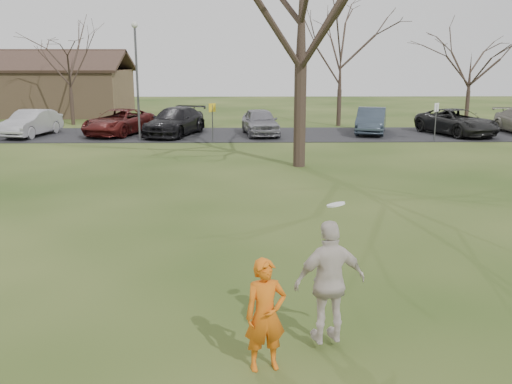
# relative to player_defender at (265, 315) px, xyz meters

# --- Properties ---
(ground) EXTENTS (120.00, 120.00, 0.00)m
(ground) POSITION_rel_player_defender_xyz_m (-0.05, 0.74, -0.83)
(ground) COLOR #1E380F
(ground) RESTS_ON ground
(parking_strip) EXTENTS (62.00, 6.50, 0.04)m
(parking_strip) POSITION_rel_player_defender_xyz_m (-0.05, 25.74, -0.81)
(parking_strip) COLOR black
(parking_strip) RESTS_ON ground
(player_defender) EXTENTS (0.68, 0.53, 1.66)m
(player_defender) POSITION_rel_player_defender_xyz_m (0.00, 0.00, 0.00)
(player_defender) COLOR #D96111
(player_defender) RESTS_ON ground
(car_1) EXTENTS (2.37, 4.75, 1.50)m
(car_1) POSITION_rel_player_defender_xyz_m (-12.60, 25.16, -0.04)
(car_1) COLOR #A3A1A7
(car_1) RESTS_ON parking_strip
(car_2) EXTENTS (3.98, 5.82, 1.48)m
(car_2) POSITION_rel_player_defender_xyz_m (-7.70, 25.74, -0.05)
(car_2) COLOR #4C1311
(car_2) RESTS_ON parking_strip
(car_3) EXTENTS (3.63, 5.84, 1.58)m
(car_3) POSITION_rel_player_defender_xyz_m (-4.39, 25.41, -0.00)
(car_3) COLOR black
(car_3) RESTS_ON parking_strip
(car_4) EXTENTS (2.41, 4.72, 1.54)m
(car_4) POSITION_rel_player_defender_xyz_m (0.57, 25.40, -0.02)
(car_4) COLOR slate
(car_4) RESTS_ON parking_strip
(car_5) EXTENTS (2.76, 4.87, 1.52)m
(car_5) POSITION_rel_player_defender_xyz_m (7.21, 26.00, -0.03)
(car_5) COLOR #2F3B47
(car_5) RESTS_ON parking_strip
(car_6) EXTENTS (4.11, 5.90, 1.50)m
(car_6) POSITION_rel_player_defender_xyz_m (12.07, 25.26, -0.04)
(car_6) COLOR black
(car_6) RESTS_ON parking_strip
(catching_play) EXTENTS (1.21, 0.73, 2.23)m
(catching_play) POSITION_rel_player_defender_xyz_m (0.99, 0.58, 0.25)
(catching_play) COLOR beige
(catching_play) RESTS_ON ground
(lamp_post) EXTENTS (0.34, 0.34, 6.27)m
(lamp_post) POSITION_rel_player_defender_xyz_m (-6.05, 23.24, 3.14)
(lamp_post) COLOR #47474C
(lamp_post) RESTS_ON ground
(sign_yellow) EXTENTS (0.35, 0.35, 2.08)m
(sign_yellow) POSITION_rel_player_defender_xyz_m (-2.05, 22.74, 0.62)
(sign_yellow) COLOR #47474C
(sign_yellow) RESTS_ON ground
(sign_white) EXTENTS (0.35, 0.35, 2.08)m
(sign_white) POSITION_rel_player_defender_xyz_m (9.95, 22.74, 0.62)
(sign_white) COLOR #47474C
(sign_white) RESTS_ON ground
(small_tree_row) EXTENTS (55.00, 5.90, 8.50)m
(small_tree_row) POSITION_rel_player_defender_xyz_m (4.34, 30.80, 3.06)
(small_tree_row) COLOR #352821
(small_tree_row) RESTS_ON ground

